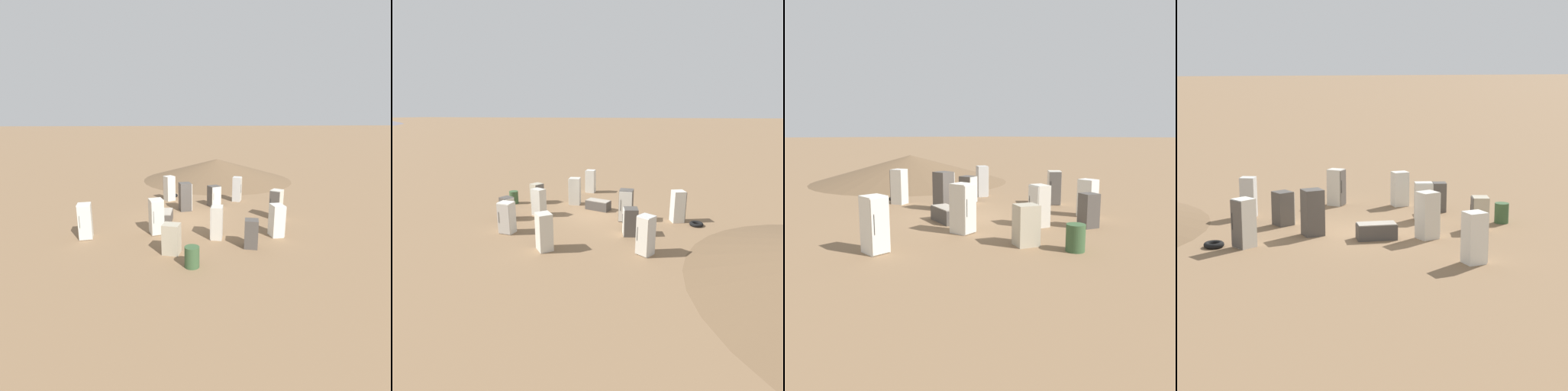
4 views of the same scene
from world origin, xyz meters
TOP-DOWN VIEW (x-y plane):
  - ground_plane at (0.00, 0.00)m, footprint 1000.00×1000.00m
  - discarded_fridge_0 at (1.22, -3.38)m, footprint 0.84×0.93m
  - discarded_fridge_1 at (2.79, 2.70)m, footprint 0.91×0.91m
  - discarded_fridge_2 at (5.80, -0.89)m, footprint 1.00×0.99m
  - discarded_fridge_3 at (-1.03, -0.09)m, footprint 1.10×1.73m
  - discarded_fridge_4 at (-5.42, -1.93)m, footprint 0.67×0.77m
  - discarded_fridge_5 at (0.58, 2.07)m, footprint 0.84×0.83m
  - discarded_fridge_6 at (4.90, 3.74)m, footprint 0.87×0.87m
  - discarded_fridge_7 at (-0.13, 5.06)m, footprint 0.90×0.92m
  - discarded_fridge_8 at (-1.76, -2.01)m, footprint 0.80×0.88m
  - discarded_fridge_9 at (-1.32, -4.75)m, footprint 0.97×0.95m
  - discarded_fridge_10 at (2.51, -4.88)m, footprint 0.83×0.85m
  - discarded_fridge_11 at (4.42, -3.73)m, footprint 0.69×0.79m
  - scrap_tire at (0.30, 6.15)m, footprint 0.78×0.78m
  - rusty_barrel at (-0.69, -6.30)m, footprint 0.62×0.62m

SIDE VIEW (x-z plane):
  - ground_plane at x=0.00m, z-range 0.00..0.00m
  - scrap_tire at x=0.30m, z-range 0.00..0.21m
  - discarded_fridge_3 at x=-1.03m, z-range 0.00..0.65m
  - rusty_barrel at x=-0.69m, z-range 0.00..0.90m
  - discarded_fridge_10 at x=2.51m, z-range 0.00..1.40m
  - discarded_fridge_9 at x=-1.32m, z-range 0.00..1.42m
  - discarded_fridge_1 at x=2.79m, z-range 0.00..1.48m
  - discarded_fridge_11 at x=4.42m, z-range 0.00..1.71m
  - discarded_fridge_0 at x=1.22m, z-range 0.00..1.72m
  - discarded_fridge_2 at x=5.80m, z-range 0.00..1.82m
  - discarded_fridge_4 at x=-5.42m, z-range 0.00..1.85m
  - discarded_fridge_6 at x=4.90m, z-range 0.00..1.86m
  - discarded_fridge_7 at x=-0.13m, z-range 0.00..1.89m
  - discarded_fridge_8 at x=-1.76m, z-range 0.00..1.91m
  - discarded_fridge_5 at x=0.58m, z-range 0.00..1.91m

